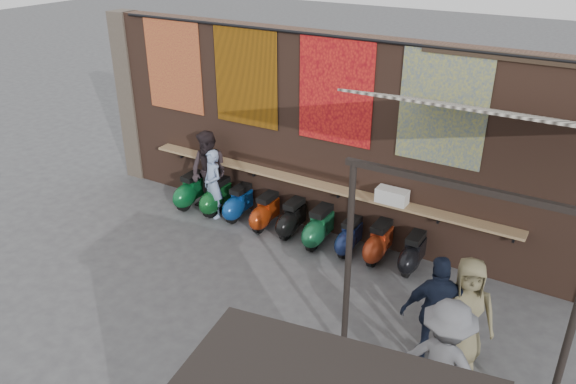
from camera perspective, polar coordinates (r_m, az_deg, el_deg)
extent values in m
plane|color=#474749|center=(9.99, -3.87, -9.81)|extent=(70.00, 70.00, 0.00)
cube|color=brown|center=(11.11, 3.76, 5.71)|extent=(10.00, 0.40, 4.00)
cube|color=#4C4238|center=(14.14, -15.52, 9.25)|extent=(0.50, 0.50, 4.00)
cube|color=#9E7A51|center=(11.16, 2.75, 0.81)|extent=(8.00, 0.32, 0.05)
cube|color=white|center=(10.47, 10.52, -0.40)|extent=(0.58, 0.28, 0.27)
cube|color=maroon|center=(12.65, -11.56, 12.48)|extent=(1.50, 0.02, 2.00)
cube|color=#C5710B|center=(11.48, -4.31, 11.58)|extent=(1.50, 0.02, 2.00)
cube|color=red|center=(10.49, 4.83, 10.19)|extent=(1.50, 0.02, 2.00)
cube|color=#294599|center=(9.81, 15.43, 8.24)|extent=(1.50, 0.02, 2.00)
cylinder|color=black|center=(10.40, 3.48, 15.63)|extent=(9.50, 0.06, 0.06)
imported|color=#90A7D2|center=(12.05, -7.62, 0.81)|extent=(0.65, 0.55, 1.52)
imported|color=#291F23|center=(12.21, -8.03, 1.95)|extent=(0.95, 0.77, 1.84)
imported|color=black|center=(8.32, 14.91, -11.62)|extent=(1.10, 0.86, 1.75)
imported|color=slate|center=(7.47, 15.59, -16.46)|extent=(1.23, 0.80, 1.80)
imported|color=olive|center=(8.45, 17.54, -11.54)|extent=(0.97, 0.80, 1.70)
cube|color=beige|center=(7.93, 20.86, 7.55)|extent=(3.20, 3.28, 0.97)
cube|color=#33261C|center=(9.36, 23.30, 12.31)|extent=(3.30, 0.08, 0.12)
cube|color=black|center=(6.71, 17.59, 0.50)|extent=(3.00, 0.08, 0.08)
cylinder|color=black|center=(7.82, 6.12, -7.38)|extent=(0.09, 0.09, 3.10)
cylinder|color=black|center=(7.36, 26.71, -12.81)|extent=(0.09, 0.09, 3.10)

